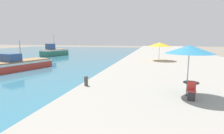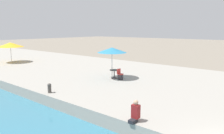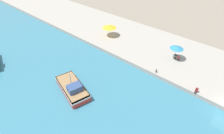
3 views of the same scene
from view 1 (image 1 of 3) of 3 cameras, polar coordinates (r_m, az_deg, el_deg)
name	(u,v)px [view 1 (image 1 of 3)]	position (r m, az deg, el deg)	size (l,w,h in m)	color
water_basin	(16,55)	(48.48, -28.98, 3.51)	(56.00, 90.00, 0.04)	teal
quay_promenade	(171,57)	(35.88, 18.81, 3.19)	(16.00, 90.00, 0.78)	#A39E93
fishing_boat_near	(20,64)	(24.63, -27.75, 0.99)	(4.83, 7.75, 3.58)	red
fishing_boat_mid	(54,52)	(41.77, -18.38, 4.80)	(4.29, 6.72, 4.84)	#33705B
cafe_umbrella_pink	(189,49)	(9.99, 23.96, 5.27)	(2.49, 2.49, 2.68)	#B7B7B7
cafe_umbrella_white	(160,44)	(25.62, 15.27, 7.11)	(3.23, 3.23, 2.53)	#B7B7B7
cafe_table	(191,86)	(10.21, 24.34, -5.67)	(0.80, 0.80, 0.74)	#333338
cafe_chair_left	(191,94)	(9.57, 24.46, -7.93)	(0.45, 0.48, 0.91)	#2D2D33
mooring_bollard	(86,80)	(11.46, -8.45, -4.35)	(0.26, 0.26, 0.65)	#4C4742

